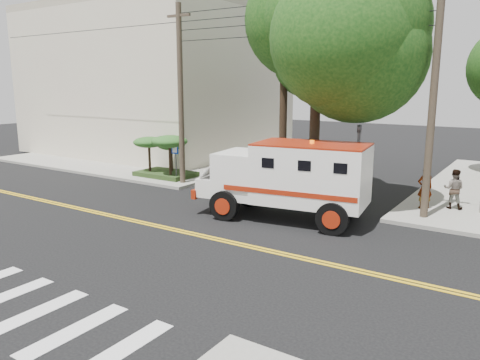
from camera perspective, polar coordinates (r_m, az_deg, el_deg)
The scene contains 13 objects.
ground at distance 16.53m, azimuth -5.63°, elevation -6.60°, with size 100.00×100.00×0.00m, color black.
sidewalk_nw at distance 35.12m, azimuth -8.90°, elevation 3.17°, with size 17.00×17.00×0.15m, color gray.
building_left at distance 37.21m, azimuth -9.89°, elevation 11.45°, with size 16.00×14.00×10.00m, color beige.
utility_pole_left at distance 23.91m, azimuth -7.25°, elevation 9.97°, with size 0.28×0.28×9.00m, color #382D23.
utility_pole_right at distance 18.71m, azimuth 22.45°, elevation 8.76°, with size 0.28×0.28×9.00m, color #382D23.
tree_main at distance 20.13m, azimuth 10.28°, elevation 17.29°, with size 6.08×5.70×9.85m.
tree_left at distance 27.07m, azimuth 5.77°, elevation 12.79°, with size 4.48×4.20×7.70m.
traffic_signal at distance 19.01m, azimuth 14.17°, elevation 2.42°, with size 0.15×0.18×3.60m.
accessibility_sign at distance 24.72m, azimuth -7.86°, elevation 2.70°, with size 0.45×0.10×2.02m.
palm_planter at distance 25.83m, azimuth -9.29°, elevation 3.67°, with size 3.52×2.63×2.36m.
armored_truck at distance 17.94m, azimuth 6.02°, elevation 0.50°, with size 6.88×3.44×3.01m.
pedestrian_a at distance 20.49m, azimuth 21.62°, elevation -0.89°, with size 0.62×0.41×1.70m, color gray.
pedestrian_b at distance 20.90m, azimuth 24.62°, elevation -1.00°, with size 0.79×0.62×1.63m, color gray.
Camera 1 is at (9.96, -12.14, 5.15)m, focal length 35.00 mm.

